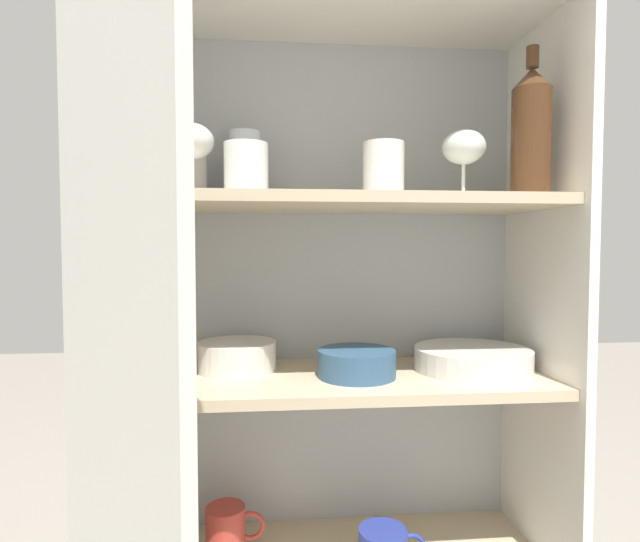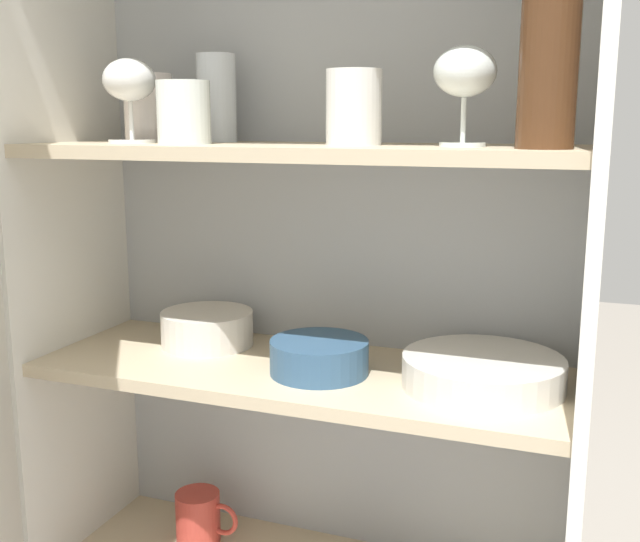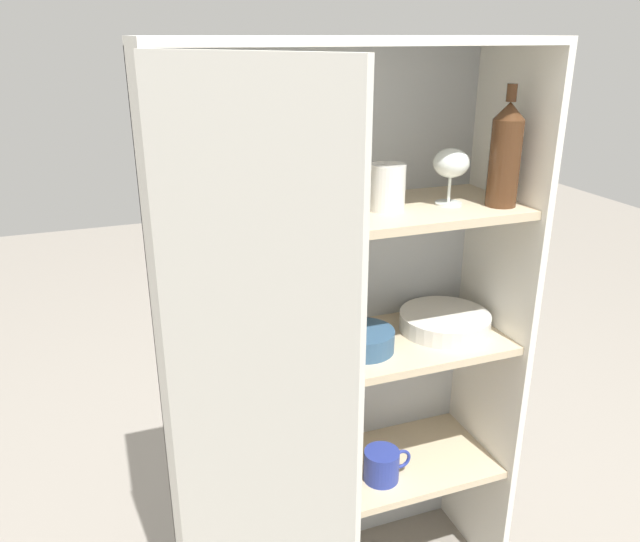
# 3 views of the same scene
# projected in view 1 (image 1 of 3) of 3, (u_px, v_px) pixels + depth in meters

# --- Properties ---
(cupboard_back_panel) EXTENTS (0.86, 0.02, 1.42)m
(cupboard_back_panel) POSITION_uv_depth(u_px,v_px,m) (326.00, 366.00, 1.13)
(cupboard_back_panel) COLOR #B2B7BC
(cupboard_back_panel) RESTS_ON ground_plane
(cupboard_side_left) EXTENTS (0.02, 0.33, 1.42)m
(cupboard_side_left) POSITION_uv_depth(u_px,v_px,m) (112.00, 390.00, 0.93)
(cupboard_side_left) COLOR white
(cupboard_side_left) RESTS_ON ground_plane
(cupboard_side_right) EXTENTS (0.02, 0.33, 1.42)m
(cupboard_side_right) POSITION_uv_depth(u_px,v_px,m) (540.00, 379.00, 1.01)
(cupboard_side_right) COLOR white
(cupboard_side_right) RESTS_ON ground_plane
(cupboard_top_panel) EXTENTS (0.86, 0.33, 0.02)m
(cupboard_top_panel) POSITION_uv_depth(u_px,v_px,m) (335.00, 7.00, 0.94)
(cupboard_top_panel) COLOR white
(cupboard_top_panel) RESTS_ON cupboard_side_left
(shelf_board_middle) EXTENTS (0.82, 0.29, 0.02)m
(shelf_board_middle) POSITION_uv_depth(u_px,v_px,m) (334.00, 380.00, 0.97)
(shelf_board_middle) COLOR beige
(shelf_board_upper) EXTENTS (0.82, 0.29, 0.02)m
(shelf_board_upper) POSITION_uv_depth(u_px,v_px,m) (335.00, 204.00, 0.96)
(shelf_board_upper) COLOR beige
(cupboard_door) EXTENTS (0.25, 0.36, 1.42)m
(cupboard_door) POSITION_uv_depth(u_px,v_px,m) (114.00, 468.00, 0.60)
(cupboard_door) COLOR silver
(cupboard_door) RESTS_ON ground_plane
(tumbler_glass_0) EXTENTS (0.08, 0.08, 0.09)m
(tumbler_glass_0) POSITION_uv_depth(u_px,v_px,m) (246.00, 169.00, 0.90)
(tumbler_glass_0) COLOR white
(tumbler_glass_0) RESTS_ON shelf_board_upper
(tumbler_glass_1) EXTENTS (0.08, 0.08, 0.10)m
(tumbler_glass_1) POSITION_uv_depth(u_px,v_px,m) (383.00, 170.00, 0.95)
(tumbler_glass_1) COLOR white
(tumbler_glass_1) RESTS_ON shelf_board_upper
(tumbler_glass_2) EXTENTS (0.08, 0.08, 0.11)m
(tumbler_glass_2) POSITION_uv_depth(u_px,v_px,m) (186.00, 171.00, 0.98)
(tumbler_glass_2) COLOR silver
(tumbler_glass_2) RESTS_ON shelf_board_upper
(tumbler_glass_3) EXTENTS (0.06, 0.06, 0.14)m
(tumbler_glass_3) POSITION_uv_depth(u_px,v_px,m) (245.00, 167.00, 1.01)
(tumbler_glass_3) COLOR white
(tumbler_glass_3) RESTS_ON shelf_board_upper
(wine_glass_0) EXTENTS (0.08, 0.08, 0.13)m
(wine_glass_0) POSITION_uv_depth(u_px,v_px,m) (464.00, 150.00, 0.95)
(wine_glass_0) COLOR white
(wine_glass_0) RESTS_ON shelf_board_upper
(wine_glass_1) EXTENTS (0.08, 0.08, 0.13)m
(wine_glass_1) POSITION_uv_depth(u_px,v_px,m) (192.00, 145.00, 0.89)
(wine_glass_1) COLOR white
(wine_glass_1) RESTS_ON shelf_board_upper
(wine_bottle) EXTENTS (0.07, 0.07, 0.27)m
(wine_bottle) POSITION_uv_depth(u_px,v_px,m) (531.00, 131.00, 0.91)
(wine_bottle) COLOR #4C2D19
(wine_bottle) RESTS_ON shelf_board_upper
(plate_stack_white) EXTENTS (0.23, 0.23, 0.04)m
(plate_stack_white) POSITION_uv_depth(u_px,v_px,m) (472.00, 359.00, 1.01)
(plate_stack_white) COLOR silver
(plate_stack_white) RESTS_ON shelf_board_middle
(mixing_bowl_large) EXTENTS (0.16, 0.16, 0.06)m
(mixing_bowl_large) POSITION_uv_depth(u_px,v_px,m) (237.00, 354.00, 1.01)
(mixing_bowl_large) COLOR silver
(mixing_bowl_large) RESTS_ON shelf_board_middle
(serving_bowl_small) EXTENTS (0.15, 0.15, 0.05)m
(serving_bowl_small) POSITION_uv_depth(u_px,v_px,m) (357.00, 362.00, 0.96)
(serving_bowl_small) COLOR #33567A
(serving_bowl_small) RESTS_ON shelf_board_middle
(coffee_mug_extra_1) EXTENTS (0.12, 0.08, 0.09)m
(coffee_mug_extra_1) POSITION_uv_depth(u_px,v_px,m) (227.00, 529.00, 1.01)
(coffee_mug_extra_1) COLOR #BC3D33
(coffee_mug_extra_1) RESTS_ON shelf_board_lower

